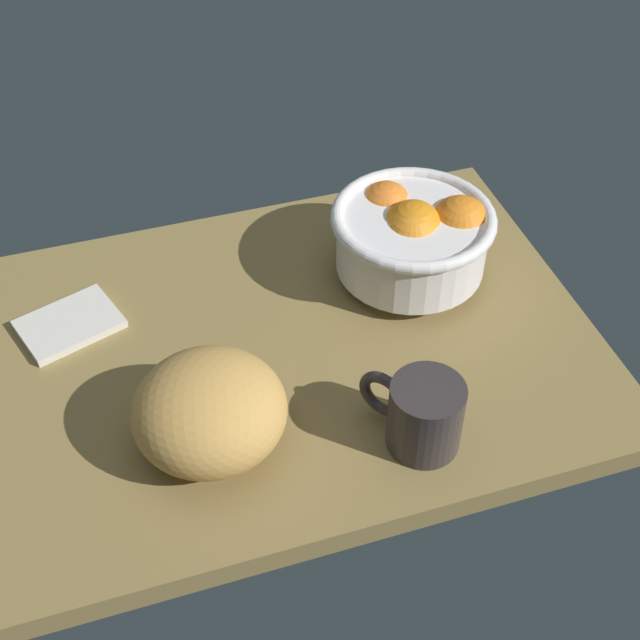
{
  "coord_description": "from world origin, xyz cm",
  "views": [
    {
      "loc": [
        -18.0,
        -70.1,
        74.5
      ],
      "look_at": [
        3.54,
        -2.3,
        5.0
      ],
      "focal_mm": 49.56,
      "sensor_mm": 36.0,
      "label": 1
    }
  ],
  "objects_px": {
    "napkin_folded": "(69,324)",
    "fruit_bowl": "(414,234)",
    "mug": "(422,414)",
    "bread_loaf": "(209,411)"
  },
  "relations": [
    {
      "from": "napkin_folded",
      "to": "fruit_bowl",
      "type": "bearing_deg",
      "value": -4.35
    },
    {
      "from": "mug",
      "to": "napkin_folded",
      "type": "bearing_deg",
      "value": 139.74
    },
    {
      "from": "fruit_bowl",
      "to": "bread_loaf",
      "type": "distance_m",
      "value": 0.35
    },
    {
      "from": "bread_loaf",
      "to": "mug",
      "type": "height_order",
      "value": "bread_loaf"
    },
    {
      "from": "mug",
      "to": "fruit_bowl",
      "type": "bearing_deg",
      "value": 70.16
    },
    {
      "from": "fruit_bowl",
      "to": "napkin_folded",
      "type": "bearing_deg",
      "value": 175.65
    },
    {
      "from": "fruit_bowl",
      "to": "mug",
      "type": "height_order",
      "value": "fruit_bowl"
    },
    {
      "from": "bread_loaf",
      "to": "napkin_folded",
      "type": "height_order",
      "value": "bread_loaf"
    },
    {
      "from": "bread_loaf",
      "to": "napkin_folded",
      "type": "xyz_separation_m",
      "value": [
        -0.13,
        0.22,
        -0.05
      ]
    },
    {
      "from": "fruit_bowl",
      "to": "mug",
      "type": "distance_m",
      "value": 0.27
    }
  ]
}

